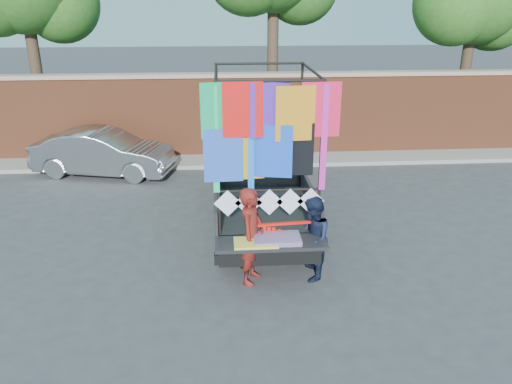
{
  "coord_description": "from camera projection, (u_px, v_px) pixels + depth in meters",
  "views": [
    {
      "loc": [
        -0.72,
        -8.31,
        4.76
      ],
      "look_at": [
        -0.12,
        0.09,
        1.45
      ],
      "focal_mm": 35.0,
      "sensor_mm": 36.0,
      "label": 1
    }
  ],
  "objects": [
    {
      "name": "sedan",
      "position": [
        103.0,
        153.0,
        14.08
      ],
      "size": [
        4.12,
        2.21,
        1.29
      ],
      "primitive_type": "imported",
      "rotation": [
        0.0,
        0.0,
        1.34
      ],
      "color": "#A1A2A8",
      "rests_on": "ground"
    },
    {
      "name": "pickup_truck",
      "position": [
        257.0,
        178.0,
        11.36
      ],
      "size": [
        2.24,
        5.62,
        3.54
      ],
      "color": "black",
      "rests_on": "ground"
    },
    {
      "name": "curb",
      "position": [
        245.0,
        160.0,
        15.33
      ],
      "size": [
        30.0,
        1.2,
        0.12
      ],
      "primitive_type": "cube",
      "color": "gray",
      "rests_on": "ground"
    },
    {
      "name": "streamer_bundle",
      "position": [
        276.0,
        235.0,
        8.68
      ],
      "size": [
        1.01,
        0.13,
        0.69
      ],
      "color": "red",
      "rests_on": "ground"
    },
    {
      "name": "ground",
      "position": [
        263.0,
        264.0,
        9.5
      ],
      "size": [
        90.0,
        90.0,
        0.0
      ],
      "primitive_type": "plane",
      "color": "#38383A",
      "rests_on": "ground"
    },
    {
      "name": "brick_wall",
      "position": [
        244.0,
        115.0,
        15.52
      ],
      "size": [
        30.0,
        0.45,
        2.61
      ],
      "color": "brown",
      "rests_on": "ground"
    },
    {
      "name": "woman",
      "position": [
        252.0,
        236.0,
        8.65
      ],
      "size": [
        0.63,
        0.76,
        1.77
      ],
      "primitive_type": "imported",
      "rotation": [
        0.0,
        0.0,
        1.2
      ],
      "color": "maroon",
      "rests_on": "ground"
    },
    {
      "name": "man",
      "position": [
        312.0,
        239.0,
        8.79
      ],
      "size": [
        0.66,
        0.81,
        1.55
      ],
      "primitive_type": "imported",
      "rotation": [
        0.0,
        0.0,
        -1.68
      ],
      "color": "#151C35",
      "rests_on": "ground"
    }
  ]
}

